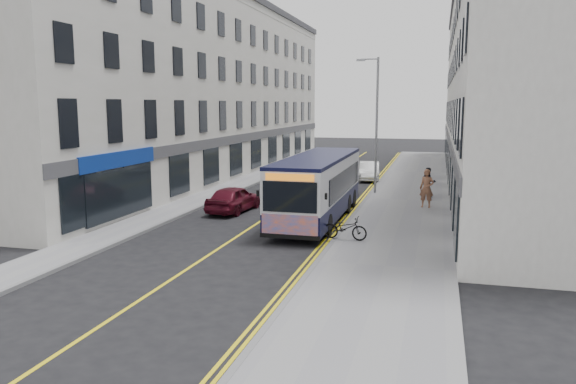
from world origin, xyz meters
The scene contains 17 objects.
ground centered at (0.00, 0.00, 0.00)m, with size 140.00×140.00×0.00m, color black.
pavement_east centered at (6.25, 12.00, 0.06)m, with size 4.50×64.00×0.12m, color gray.
pavement_west centered at (-5.00, 12.00, 0.06)m, with size 2.00×64.00×0.12m, color gray.
kerb_east centered at (4.00, 12.00, 0.07)m, with size 0.18×64.00×0.13m, color slate.
kerb_west centered at (-4.00, 12.00, 0.07)m, with size 0.18×64.00×0.13m, color slate.
road_centre_line centered at (0.00, 12.00, 0.00)m, with size 0.12×64.00×0.01m, color yellow.
road_dbl_yellow_inner centered at (3.55, 12.00, 0.00)m, with size 0.10×64.00×0.01m, color yellow.
road_dbl_yellow_outer centered at (3.75, 12.00, 0.00)m, with size 0.10×64.00×0.01m, color yellow.
terrace_east centered at (11.50, 21.00, 6.50)m, with size 6.00×46.00×13.00m, color white.
terrace_west centered at (-9.00, 21.00, 6.50)m, with size 6.00×46.00×13.00m, color silver.
streetlamp centered at (4.17, 14.00, 4.38)m, with size 1.32×0.18×8.00m.
city_bus centered at (2.49, 5.95, 1.63)m, with size 2.41×10.28×2.99m.
bicycle centered at (4.40, 2.02, 0.58)m, with size 0.61×1.75×0.92m, color black.
pedestrian_near centered at (7.29, 9.89, 1.10)m, with size 0.71×0.47×1.96m, color #955F44.
pedestrian_far centered at (7.33, 13.09, 0.97)m, with size 0.82×0.64×1.69m, color black.
car_white centered at (3.11, 20.46, 0.65)m, with size 1.37×3.92×1.29m, color silver.
car_maroon centered at (-2.00, 6.83, 0.67)m, with size 1.57×3.91×1.33m, color #530D1C.
Camera 1 is at (7.77, -19.13, 5.34)m, focal length 35.00 mm.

